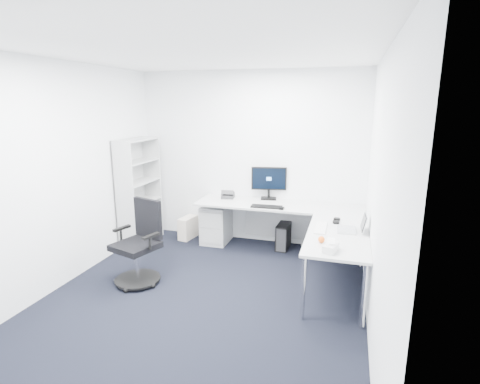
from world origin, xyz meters
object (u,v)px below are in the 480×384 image
(l_desk, at_px, (274,235))
(task_chair, at_px, (135,244))
(bookshelf, at_px, (139,192))
(laptop, at_px, (347,222))
(monitor, at_px, (269,183))

(l_desk, relative_size, task_chair, 2.40)
(bookshelf, bearing_deg, l_desk, -1.32)
(task_chair, bearing_deg, l_desk, 56.15)
(task_chair, relative_size, laptop, 3.29)
(task_chair, distance_m, monitor, 2.27)
(bookshelf, bearing_deg, laptop, -11.49)
(bookshelf, bearing_deg, task_chair, -61.47)
(l_desk, distance_m, bookshelf, 2.23)
(l_desk, bearing_deg, monitor, 109.20)
(l_desk, xyz_separation_m, bookshelf, (-2.17, 0.05, 0.47))
(bookshelf, relative_size, monitor, 3.06)
(l_desk, distance_m, task_chair, 1.93)
(bookshelf, distance_m, laptop, 3.23)
(bookshelf, height_order, monitor, bookshelf)
(bookshelf, height_order, laptop, bookshelf)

